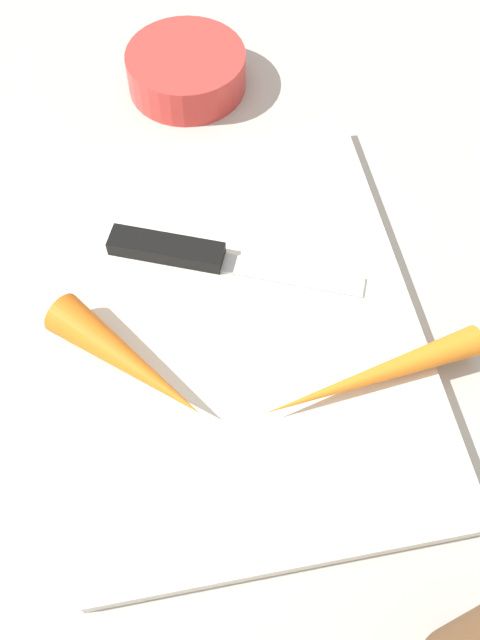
# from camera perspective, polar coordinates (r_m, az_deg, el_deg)

# --- Properties ---
(ground_plane) EXTENTS (1.40, 1.40, 0.00)m
(ground_plane) POSITION_cam_1_polar(r_m,az_deg,el_deg) (0.53, 0.00, -0.67)
(ground_plane) COLOR #ADA8A0
(cutting_board) EXTENTS (0.36, 0.26, 0.01)m
(cutting_board) POSITION_cam_1_polar(r_m,az_deg,el_deg) (0.53, 0.00, -0.34)
(cutting_board) COLOR silver
(cutting_board) RESTS_ON ground_plane
(knife) EXTENTS (0.10, 0.19, 0.01)m
(knife) POSITION_cam_1_polar(r_m,az_deg,el_deg) (0.55, -4.64, 5.50)
(knife) COLOR #B7B7BC
(knife) RESTS_ON cutting_board
(carrot_short) EXTENTS (0.12, 0.11, 0.03)m
(carrot_short) POSITION_cam_1_polar(r_m,az_deg,el_deg) (0.49, -9.08, -3.29)
(carrot_short) COLOR orange
(carrot_short) RESTS_ON cutting_board
(carrot_long) EXTENTS (0.05, 0.16, 0.02)m
(carrot_long) POSITION_cam_1_polar(r_m,az_deg,el_deg) (0.49, 10.77, -4.44)
(carrot_long) COLOR orange
(carrot_long) RESTS_ON cutting_board
(small_bowl) EXTENTS (0.11, 0.11, 0.04)m
(small_bowl) POSITION_cam_1_polar(r_m,az_deg,el_deg) (0.69, -4.16, 19.54)
(small_bowl) COLOR red
(small_bowl) RESTS_ON ground_plane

